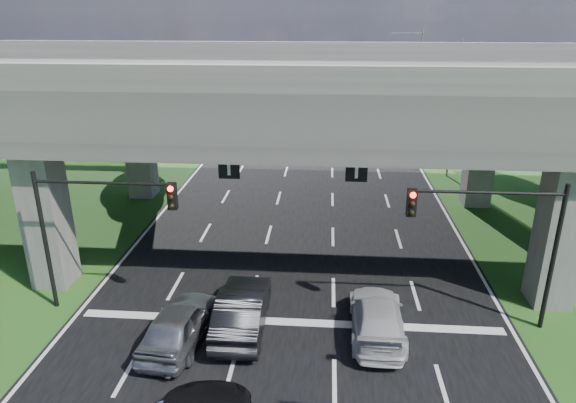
# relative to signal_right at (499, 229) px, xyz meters

# --- Properties ---
(ground) EXTENTS (160.00, 160.00, 0.00)m
(ground) POSITION_rel_signal_right_xyz_m (-7.82, -3.94, -4.19)
(ground) COLOR #234E19
(ground) RESTS_ON ground
(road) EXTENTS (18.00, 120.00, 0.03)m
(road) POSITION_rel_signal_right_xyz_m (-7.82, 6.06, -4.17)
(road) COLOR black
(road) RESTS_ON ground
(overpass) EXTENTS (80.00, 15.00, 10.00)m
(overpass) POSITION_rel_signal_right_xyz_m (-7.82, 8.06, 3.73)
(overpass) COLOR #34322F
(overpass) RESTS_ON ground
(warehouse) EXTENTS (20.00, 10.00, 4.00)m
(warehouse) POSITION_rel_signal_right_xyz_m (-33.82, 31.06, -2.19)
(warehouse) COLOR #9E9E99
(warehouse) RESTS_ON ground
(signal_right) EXTENTS (5.76, 0.54, 6.00)m
(signal_right) POSITION_rel_signal_right_xyz_m (0.00, 0.00, 0.00)
(signal_right) COLOR black
(signal_right) RESTS_ON ground
(signal_left) EXTENTS (5.76, 0.54, 6.00)m
(signal_left) POSITION_rel_signal_right_xyz_m (-15.65, 0.00, 0.00)
(signal_left) COLOR black
(signal_left) RESTS_ON ground
(streetlight_far) EXTENTS (3.38, 0.25, 10.00)m
(streetlight_far) POSITION_rel_signal_right_xyz_m (2.27, 20.06, 1.66)
(streetlight_far) COLOR gray
(streetlight_far) RESTS_ON ground
(streetlight_beyond) EXTENTS (3.38, 0.25, 10.00)m
(streetlight_beyond) POSITION_rel_signal_right_xyz_m (2.27, 36.06, 1.66)
(streetlight_beyond) COLOR gray
(streetlight_beyond) RESTS_ON ground
(tree_left_near) EXTENTS (4.50, 4.50, 7.80)m
(tree_left_near) POSITION_rel_signal_right_xyz_m (-21.78, 22.06, 0.63)
(tree_left_near) COLOR black
(tree_left_near) RESTS_ON ground
(tree_left_mid) EXTENTS (3.91, 3.90, 6.76)m
(tree_left_mid) POSITION_rel_signal_right_xyz_m (-24.78, 30.06, -0.01)
(tree_left_mid) COLOR black
(tree_left_mid) RESTS_ON ground
(tree_left_far) EXTENTS (4.80, 4.80, 8.32)m
(tree_left_far) POSITION_rel_signal_right_xyz_m (-20.78, 38.06, 0.95)
(tree_left_far) COLOR black
(tree_left_far) RESTS_ON ground
(tree_right_near) EXTENTS (4.20, 4.20, 7.28)m
(tree_right_near) POSITION_rel_signal_right_xyz_m (5.22, 24.06, 0.31)
(tree_right_near) COLOR black
(tree_right_near) RESTS_ON ground
(tree_right_mid) EXTENTS (3.91, 3.90, 6.76)m
(tree_right_mid) POSITION_rel_signal_right_xyz_m (8.22, 32.06, -0.01)
(tree_right_mid) COLOR black
(tree_right_mid) RESTS_ON ground
(tree_right_far) EXTENTS (4.50, 4.50, 7.80)m
(tree_right_far) POSITION_rel_signal_right_xyz_m (4.22, 40.06, 0.63)
(tree_right_far) COLOR black
(tree_right_far) RESTS_ON ground
(car_silver) EXTENTS (2.42, 4.92, 1.61)m
(car_silver) POSITION_rel_signal_right_xyz_m (-11.82, -2.08, -3.35)
(car_silver) COLOR #A2A5AA
(car_silver) RESTS_ON road
(car_dark) EXTENTS (1.88, 5.17, 1.69)m
(car_dark) POSITION_rel_signal_right_xyz_m (-9.62, -0.94, -3.31)
(car_dark) COLOR black
(car_dark) RESTS_ON road
(car_white) EXTENTS (2.11, 5.01, 1.45)m
(car_white) POSITION_rel_signal_right_xyz_m (-4.39, -0.94, -3.43)
(car_white) COLOR #B7B7B7
(car_white) RESTS_ON road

